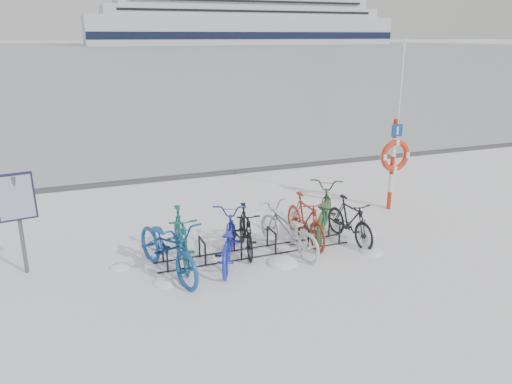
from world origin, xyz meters
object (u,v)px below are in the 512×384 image
Objects in this scene: info_board at (17,203)px; lifebuoy_station at (395,156)px; cruise_ferry at (243,16)px; bike_rack at (255,245)px.

lifebuoy_station is (8.34, 0.57, 0.02)m from info_board.
info_board is at bearing -176.09° from lifebuoy_station.
info_board is 233.90m from cruise_ferry.
lifebuoy_station is at bearing -5.17° from info_board.
info_board reaches higher than bike_rack.
cruise_ferry is at bearing 70.59° from bike_rack.
cruise_ferry reaches higher than lifebuoy_station.
info_board is 0.01× the size of cruise_ferry.
info_board is (-4.23, 0.67, 1.18)m from bike_rack.
bike_rack is 233.15m from cruise_ferry.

